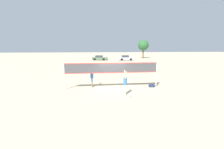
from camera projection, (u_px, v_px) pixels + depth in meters
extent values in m
plane|color=#C6B28C|center=(112.00, 88.00, 13.70)|extent=(200.00, 200.00, 0.00)
cylinder|color=beige|center=(64.00, 77.00, 13.03)|extent=(0.11, 0.11, 2.33)
cylinder|color=beige|center=(156.00, 75.00, 13.95)|extent=(0.11, 0.11, 2.33)
cube|color=#47474C|center=(112.00, 68.00, 13.36)|extent=(8.24, 0.02, 0.91)
cube|color=red|center=(112.00, 63.00, 13.29)|extent=(8.24, 0.03, 0.06)
cube|color=red|center=(112.00, 73.00, 13.44)|extent=(8.24, 0.03, 0.06)
cylinder|color=beige|center=(125.00, 92.00, 11.69)|extent=(0.11, 0.11, 0.44)
cylinder|color=white|center=(125.00, 88.00, 11.62)|extent=(0.12, 0.12, 0.36)
cylinder|color=beige|center=(125.00, 92.00, 11.88)|extent=(0.11, 0.11, 0.44)
cylinder|color=white|center=(125.00, 87.00, 11.81)|extent=(0.12, 0.12, 0.36)
cylinder|color=#3372BF|center=(125.00, 82.00, 11.63)|extent=(0.28, 0.28, 0.56)
sphere|color=beige|center=(125.00, 77.00, 11.56)|extent=(0.22, 0.22, 0.22)
cylinder|color=beige|center=(126.00, 75.00, 11.30)|extent=(0.08, 0.21, 0.63)
cylinder|color=beige|center=(125.00, 74.00, 11.76)|extent=(0.08, 0.21, 0.63)
cylinder|color=#8C664C|center=(92.00, 84.00, 14.17)|extent=(0.11, 0.11, 0.48)
cylinder|color=#1E47A5|center=(92.00, 80.00, 14.09)|extent=(0.12, 0.12, 0.39)
cylinder|color=#8C664C|center=(92.00, 85.00, 13.98)|extent=(0.11, 0.11, 0.48)
cylinder|color=#1E47A5|center=(92.00, 80.00, 13.90)|extent=(0.12, 0.12, 0.39)
cylinder|color=#3372BF|center=(92.00, 75.00, 13.90)|extent=(0.28, 0.28, 0.62)
sphere|color=#8C664C|center=(92.00, 70.00, 13.83)|extent=(0.24, 0.24, 0.24)
cylinder|color=#8C664C|center=(92.00, 68.00, 14.03)|extent=(0.08, 0.22, 0.69)
cylinder|color=#8C664C|center=(92.00, 69.00, 13.56)|extent=(0.08, 0.22, 0.69)
sphere|color=silver|center=(130.00, 95.00, 11.41)|extent=(0.22, 0.22, 0.22)
cube|color=navy|center=(152.00, 86.00, 14.10)|extent=(0.53, 0.31, 0.24)
cube|color=#4C6B4C|center=(100.00, 59.00, 43.63)|extent=(4.62, 2.80, 0.70)
cube|color=#2D333D|center=(99.00, 56.00, 43.55)|extent=(2.29, 2.08, 0.54)
cylinder|color=black|center=(105.00, 59.00, 44.32)|extent=(0.67, 0.37, 0.64)
cylinder|color=black|center=(104.00, 59.00, 42.65)|extent=(0.67, 0.37, 0.64)
cylinder|color=black|center=(96.00, 59.00, 44.67)|extent=(0.67, 0.37, 0.64)
cylinder|color=black|center=(95.00, 59.00, 43.01)|extent=(0.67, 0.37, 0.64)
cube|color=#B7B7BC|center=(126.00, 59.00, 43.08)|extent=(4.23, 1.79, 0.75)
cube|color=#2D333D|center=(125.00, 56.00, 42.94)|extent=(1.91, 1.61, 0.56)
cylinder|color=black|center=(130.00, 59.00, 44.03)|extent=(0.64, 0.23, 0.64)
cylinder|color=black|center=(131.00, 59.00, 42.43)|extent=(0.64, 0.23, 0.64)
cylinder|color=black|center=(121.00, 59.00, 43.79)|extent=(0.64, 0.23, 0.64)
cylinder|color=black|center=(122.00, 59.00, 42.18)|extent=(0.64, 0.23, 0.64)
cylinder|color=brown|center=(143.00, 53.00, 50.98)|extent=(0.44, 0.44, 3.45)
sphere|color=#285B2D|center=(143.00, 45.00, 50.50)|extent=(3.56, 3.56, 3.56)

